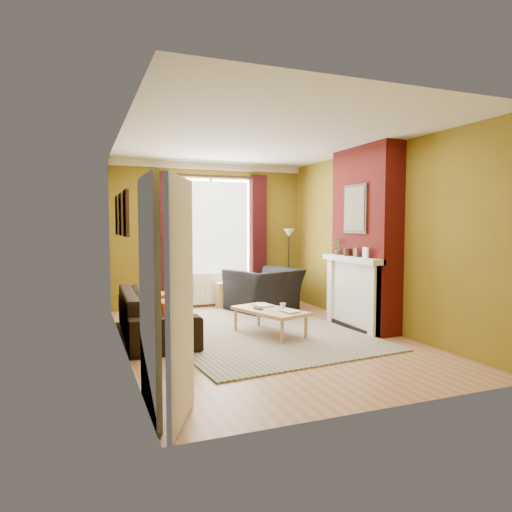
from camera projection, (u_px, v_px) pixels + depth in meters
name	position (u px, v px, depth m)	size (l,w,h in m)	color
ground	(262.00, 337.00, 6.54)	(5.50, 5.50, 0.00)	#976744
room_walls	(294.00, 239.00, 6.93)	(3.82, 5.54, 2.83)	#786317
striped_rug	(254.00, 331.00, 6.87)	(3.03, 3.97, 0.02)	#316A87
sofa	(155.00, 313.00, 6.60)	(2.30, 0.90, 0.67)	black
armchair	(264.00, 290.00, 8.52)	(1.21, 1.05, 0.78)	black
coffee_table	(269.00, 312.00, 6.63)	(0.90, 1.26, 0.38)	#D9AE7D
wicker_stool	(225.00, 295.00, 8.83)	(0.42, 0.42, 0.49)	#A57D47
floor_lamp	(289.00, 245.00, 9.25)	(0.25, 0.25, 1.53)	black
book_a	(285.00, 312.00, 6.35)	(0.19, 0.26, 0.02)	#999999
book_b	(256.00, 306.00, 6.84)	(0.23, 0.32, 0.02)	#999999
mug	(283.00, 306.00, 6.68)	(0.09, 0.09, 0.08)	#999999
tv_remote	(258.00, 309.00, 6.61)	(0.10, 0.18, 0.02)	#242426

